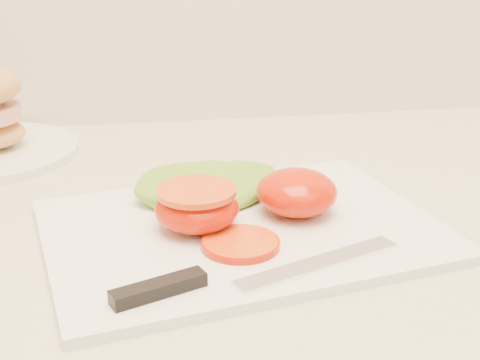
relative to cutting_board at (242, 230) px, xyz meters
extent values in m
cube|color=white|center=(0.00, 0.00, 0.00)|extent=(0.43, 0.35, 0.01)
ellipsoid|color=red|center=(0.06, 0.02, 0.03)|extent=(0.08, 0.08, 0.05)
ellipsoid|color=red|center=(-0.04, 0.00, 0.03)|extent=(0.08, 0.08, 0.04)
cylinder|color=red|center=(-0.04, 0.00, 0.04)|extent=(0.08, 0.08, 0.01)
cylinder|color=orange|center=(-0.01, -0.05, 0.01)|extent=(0.07, 0.07, 0.01)
ellipsoid|color=#66A22A|center=(-0.03, 0.08, 0.02)|extent=(0.15, 0.10, 0.03)
ellipsoid|color=#66A22A|center=(0.02, 0.09, 0.02)|extent=(0.13, 0.12, 0.02)
cube|color=silver|center=(0.05, -0.09, 0.01)|extent=(0.16, 0.08, 0.00)
cube|color=black|center=(-0.09, -0.12, 0.01)|extent=(0.08, 0.05, 0.01)
camera|label=1|loc=(-0.10, -0.60, 0.29)|focal=50.00mm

